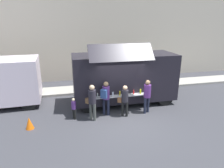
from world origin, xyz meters
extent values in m
plane|color=#38383D|center=(0.00, 0.00, 0.00)|extent=(60.00, 60.00, 0.00)
cube|color=#9E998E|center=(-3.51, 4.89, 0.07)|extent=(28.00, 1.60, 0.15)
cube|color=beige|center=(-2.51, 8.79, 5.02)|extent=(32.00, 2.40, 10.03)
cube|color=black|center=(0.49, 2.29, 1.58)|extent=(5.78, 2.29, 2.55)
cube|color=black|center=(-0.11, 0.82, 3.17)|extent=(3.17, 0.83, 0.78)
cube|color=black|center=(-0.10, 1.25, 1.88)|extent=(3.00, 0.14, 1.15)
cube|color=#B7B7BC|center=(-0.11, 1.03, 0.91)|extent=(3.17, 0.40, 0.05)
cylinder|color=white|center=(-1.26, 1.10, 1.03)|extent=(0.06, 0.06, 0.19)
cylinder|color=#E7CFF8|center=(-0.87, 1.01, 1.06)|extent=(0.06, 0.06, 0.26)
cylinder|color=white|center=(-0.47, 1.03, 1.04)|extent=(0.08, 0.08, 0.21)
cylinder|color=yellow|center=(-0.11, 1.00, 1.05)|extent=(0.06, 0.06, 0.24)
cylinder|color=yellow|center=(0.29, 1.06, 1.06)|extent=(0.08, 0.08, 0.25)
cylinder|color=red|center=(0.67, 1.08, 1.04)|extent=(0.06, 0.06, 0.21)
cylinder|color=yellow|center=(1.02, 1.01, 1.06)|extent=(0.07, 0.07, 0.25)
cube|color=black|center=(3.31, 2.24, 2.04)|extent=(0.11, 1.88, 1.12)
cylinder|color=black|center=(2.67, 3.21, 0.45)|extent=(0.90, 0.28, 0.90)
cylinder|color=black|center=(2.65, 1.30, 0.45)|extent=(0.90, 0.28, 0.90)
cylinder|color=black|center=(-1.67, 3.27, 0.45)|extent=(0.90, 0.28, 0.90)
cylinder|color=black|center=(-1.70, 1.36, 0.45)|extent=(0.90, 0.28, 0.90)
cube|color=black|center=(-4.30, 3.45, 1.83)|extent=(0.15, 1.87, 0.94)
cylinder|color=black|center=(-4.89, 4.45, 0.42)|extent=(0.84, 0.26, 0.84)
cylinder|color=black|center=(-4.81, 2.41, 0.42)|extent=(0.84, 0.26, 0.84)
cone|color=orange|center=(-4.48, 0.28, 0.28)|extent=(0.36, 0.36, 0.55)
cylinder|color=#2C5C36|center=(4.28, 4.59, 0.44)|extent=(0.60, 0.60, 0.87)
cylinder|color=black|center=(-0.09, 0.54, 0.40)|extent=(0.13, 0.13, 0.80)
cylinder|color=black|center=(0.11, 0.45, 0.40)|extent=(0.13, 0.13, 0.80)
cylinder|color=#252229|center=(0.01, 0.49, 1.10)|extent=(0.33, 0.33, 0.60)
sphere|color=#DAA980|center=(0.01, 0.49, 1.51)|extent=(0.22, 0.22, 0.22)
cube|color=brown|center=(-0.23, 0.61, 0.85)|extent=(0.23, 0.21, 0.23)
cylinder|color=#1F2237|center=(-0.96, 0.94, 0.44)|extent=(0.14, 0.14, 0.87)
cylinder|color=#1F2237|center=(-0.77, 0.81, 0.44)|extent=(0.14, 0.14, 0.87)
cylinder|color=#542E77|center=(-0.86, 0.87, 1.20)|extent=(0.36, 0.36, 0.66)
sphere|color=#977450|center=(-0.86, 0.87, 1.65)|extent=(0.24, 0.24, 0.24)
cube|color=#2D4A85|center=(-1.01, 0.64, 1.23)|extent=(0.35, 0.32, 0.42)
cylinder|color=#474B46|center=(-1.69, 0.57, 0.44)|extent=(0.14, 0.14, 0.87)
cylinder|color=#474B46|center=(-1.53, 0.39, 0.44)|extent=(0.14, 0.14, 0.87)
cylinder|color=#25222A|center=(-1.61, 0.48, 1.20)|extent=(0.36, 0.36, 0.66)
sphere|color=#D9AE85|center=(-1.61, 0.48, 1.66)|extent=(0.25, 0.25, 0.25)
cube|color=brown|center=(-1.80, 0.69, 0.92)|extent=(0.25, 0.26, 0.26)
cylinder|color=#1F2437|center=(1.13, 0.56, 0.44)|extent=(0.14, 0.14, 0.88)
cylinder|color=#1F2437|center=(1.34, 0.67, 0.44)|extent=(0.14, 0.14, 0.88)
cylinder|color=#592C74|center=(1.24, 0.61, 1.21)|extent=(0.36, 0.36, 0.66)
sphere|color=#977352|center=(1.24, 0.61, 1.66)|extent=(0.25, 0.25, 0.25)
cylinder|color=black|center=(-2.52, 0.83, 0.27)|extent=(0.08, 0.08, 0.53)
cylinder|color=black|center=(-2.45, 0.71, 0.27)|extent=(0.08, 0.08, 0.53)
cylinder|color=#552F77|center=(-2.48, 0.77, 0.74)|extent=(0.22, 0.22, 0.40)
sphere|color=beige|center=(-2.48, 0.77, 1.01)|extent=(0.15, 0.15, 0.15)
camera|label=1|loc=(-2.73, -8.30, 4.64)|focal=32.09mm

